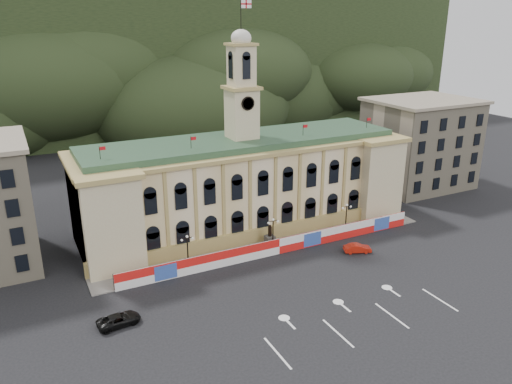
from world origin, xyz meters
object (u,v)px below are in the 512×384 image
statue (270,239)px  black_suv (119,320)px  lamp_center (273,231)px  red_sedan (357,248)px

statue → black_suv: size_ratio=0.70×
lamp_center → red_sedan: size_ratio=1.15×
statue → red_sedan: bearing=-36.0°
lamp_center → black_suv: bearing=-159.2°
statue → lamp_center: size_ratio=0.72×
statue → lamp_center: 2.14m
black_suv → red_sedan: bearing=-91.5°
lamp_center → black_suv: (-26.17, -9.97, -2.37)m
red_sedan → black_suv: (-37.25, -2.91, 0.01)m
lamp_center → red_sedan: bearing=-32.5°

